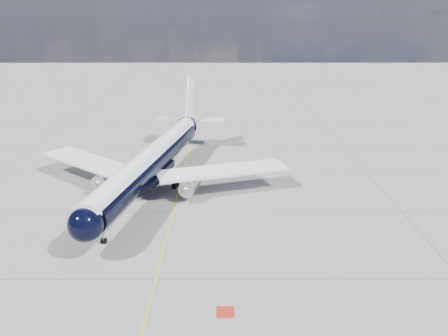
# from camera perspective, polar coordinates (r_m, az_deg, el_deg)

# --- Properties ---
(ground) EXTENTS (320.00, 320.00, 0.00)m
(ground) POSITION_cam_1_polar(r_m,az_deg,el_deg) (76.00, -5.08, 0.66)
(ground) COLOR gray
(ground) RESTS_ON ground
(taxiway_centerline) EXTENTS (0.16, 160.00, 0.01)m
(taxiway_centerline) POSITION_cam_1_polar(r_m,az_deg,el_deg) (71.30, -5.41, -0.65)
(taxiway_centerline) COLOR yellow
(taxiway_centerline) RESTS_ON ground
(red_marking) EXTENTS (1.60, 1.60, 0.01)m
(red_marking) POSITION_cam_1_polar(r_m,az_deg,el_deg) (40.05, 0.18, -18.30)
(red_marking) COLOR maroon
(red_marking) RESTS_ON ground
(main_airliner) EXTENTS (38.62, 47.56, 13.82)m
(main_airliner) POSITION_cam_1_polar(r_m,az_deg,el_deg) (64.86, -9.16, 1.11)
(main_airliner) COLOR black
(main_airliner) RESTS_ON ground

